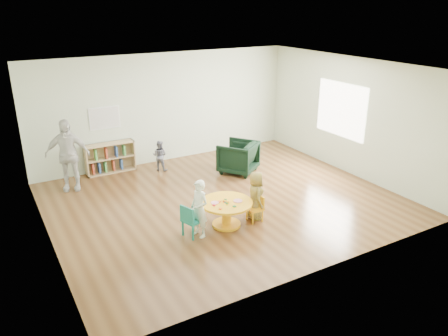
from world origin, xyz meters
The scene contains 11 objects.
room centered at (0.01, 0.00, 1.89)m, with size 7.10×7.00×2.80m.
activity_table centered at (-0.50, -0.98, 0.34)m, with size 0.98×0.98×0.53m.
kid_chair_left centered at (-1.26, -1.02, 0.33)m, with size 0.41×0.41×0.61m.
kid_chair_right centered at (0.10, -1.10, 0.27)m, with size 0.28×0.28×0.51m.
bookshelf centered at (-1.61, 2.86, 0.37)m, with size 1.20×0.30×0.75m.
alphabet_poster centered at (-1.60, 2.98, 1.35)m, with size 0.74×0.01×0.54m.
armchair centered at (1.14, 1.26, 0.39)m, with size 0.83×0.86×0.78m, color black.
child_left centered at (-1.11, -1.08, 0.54)m, with size 0.39×0.26×1.07m, color white.
child_right centered at (0.13, -1.01, 0.48)m, with size 0.47×0.31×0.97m, color yellow.
toddler centered at (-0.49, 2.35, 0.38)m, with size 0.37×0.29×0.77m, color #161B38.
adult_caretaker centered at (-2.68, 2.24, 0.81)m, with size 0.95×0.40×1.63m, color silver.
Camera 1 is at (-4.20, -7.34, 3.99)m, focal length 35.00 mm.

